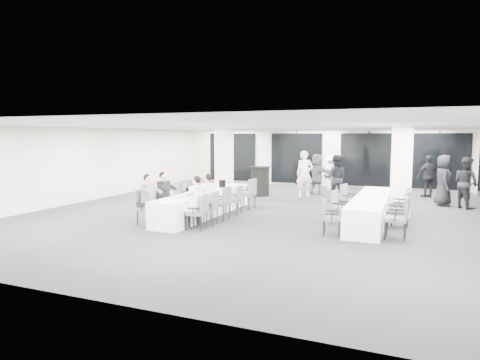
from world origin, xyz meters
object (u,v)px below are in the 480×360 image
(chair_side_right_mid, at_px, (402,208))
(chair_main_right_far, at_px, (249,192))
(standing_guest_h, at_px, (466,179))
(ice_bucket_near, at_px, (189,191))
(chair_main_right_near, at_px, (200,210))
(chair_main_right_fourth, at_px, (236,198))
(chair_main_left_far, at_px, (205,190))
(chair_side_right_near, at_px, (400,215))
(chair_side_right_far, at_px, (403,201))
(standing_guest_c, at_px, (332,170))
(standing_guest_b, at_px, (335,175))
(chair_main_left_fourth, at_px, (188,194))
(chair_side_left_mid, at_px, (338,205))
(chair_main_right_mid, at_px, (223,201))
(ice_bucket_far, at_px, (222,184))
(standing_guest_e, at_px, (444,177))
(standing_guest_f, at_px, (317,171))
(cocktail_table, at_px, (260,181))
(chair_side_left_far, at_px, (348,197))
(chair_main_right_second, at_px, (211,206))
(banquet_table_main, at_px, (204,204))
(chair_main_left_second, at_px, (162,203))
(standing_guest_d, at_px, (428,174))
(standing_guest_a, at_px, (305,171))
(chair_main_left_near, at_px, (146,205))
(standing_guest_g, at_px, (225,168))
(chair_side_left_near, at_px, (329,215))
(chair_main_left_mid, at_px, (178,198))

(chair_side_right_mid, bearing_deg, chair_main_right_far, 85.43)
(standing_guest_h, height_order, ice_bucket_near, standing_guest_h)
(chair_main_right_near, distance_m, chair_main_right_fourth, 2.43)
(chair_main_left_far, height_order, chair_side_right_near, chair_side_right_near)
(chair_side_right_far, relative_size, standing_guest_c, 0.52)
(chair_main_right_far, bearing_deg, chair_main_left_far, 96.24)
(standing_guest_b, bearing_deg, chair_main_left_fourth, 33.81)
(chair_main_left_fourth, bearing_deg, chair_side_right_near, 70.20)
(chair_side_left_mid, bearing_deg, chair_main_right_mid, -65.44)
(chair_side_right_far, bearing_deg, ice_bucket_far, 101.29)
(chair_side_right_near, relative_size, standing_guest_b, 0.52)
(chair_side_right_far, distance_m, standing_guest_e, 3.38)
(standing_guest_c, xyz_separation_m, standing_guest_f, (-0.33, -1.56, 0.07))
(cocktail_table, xyz_separation_m, standing_guest_b, (3.18, -0.49, 0.39))
(standing_guest_f, bearing_deg, standing_guest_b, 144.19)
(chair_side_right_near, distance_m, ice_bucket_far, 6.11)
(chair_side_left_far, distance_m, chair_side_right_near, 3.39)
(chair_side_left_far, distance_m, ice_bucket_near, 5.04)
(chair_side_right_far, bearing_deg, chair_main_right_second, 126.61)
(chair_main_right_mid, distance_m, chair_side_right_far, 5.42)
(standing_guest_c, bearing_deg, banquet_table_main, 86.73)
(chair_main_left_second, relative_size, chair_main_right_mid, 0.90)
(chair_main_left_far, height_order, standing_guest_d, standing_guest_d)
(standing_guest_d, bearing_deg, standing_guest_a, -15.60)
(chair_main_left_near, height_order, chair_main_right_near, chair_main_left_near)
(chair_side_right_far, relative_size, standing_guest_e, 0.46)
(cocktail_table, bearing_deg, chair_main_right_mid, -82.07)
(chair_side_right_far, relative_size, ice_bucket_far, 3.61)
(chair_side_right_near, relative_size, standing_guest_g, 0.52)
(chair_main_left_near, relative_size, standing_guest_e, 0.48)
(chair_main_left_far, relative_size, chair_side_left_near, 1.11)
(standing_guest_d, bearing_deg, chair_side_left_near, 38.27)
(standing_guest_a, bearing_deg, standing_guest_c, 47.74)
(chair_main_right_mid, distance_m, chair_side_right_near, 4.96)
(cocktail_table, relative_size, standing_guest_b, 0.60)
(chair_main_right_second, height_order, chair_side_left_far, chair_side_left_far)
(chair_main_left_fourth, bearing_deg, standing_guest_f, 144.50)
(chair_side_right_far, bearing_deg, chair_main_left_fourth, 106.64)
(chair_main_left_second, relative_size, standing_guest_f, 0.46)
(standing_guest_c, relative_size, standing_guest_d, 0.95)
(chair_main_left_mid, xyz_separation_m, chair_main_right_fourth, (1.66, 0.77, -0.02))
(chair_side_left_far, relative_size, standing_guest_d, 0.49)
(cocktail_table, bearing_deg, standing_guest_g, 154.34)
(chair_main_right_second, distance_m, standing_guest_g, 7.56)
(chair_side_left_far, xyz_separation_m, standing_guest_g, (-6.02, 3.83, 0.47))
(standing_guest_a, bearing_deg, chair_side_right_mid, -79.01)
(chair_main_left_second, bearing_deg, chair_main_right_fourth, 149.78)
(cocktail_table, bearing_deg, standing_guest_c, 50.07)
(cocktail_table, xyz_separation_m, standing_guest_a, (1.77, 0.47, 0.45))
(chair_side_right_mid, height_order, ice_bucket_near, chair_side_right_mid)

